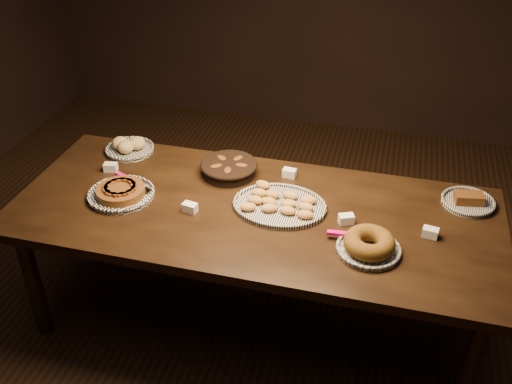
% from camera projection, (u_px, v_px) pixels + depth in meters
% --- Properties ---
extents(ground, '(5.00, 5.00, 0.00)m').
position_uv_depth(ground, '(254.00, 318.00, 3.22)').
color(ground, black).
rests_on(ground, ground).
extents(buffet_table, '(2.40, 1.00, 0.75)m').
position_uv_depth(buffet_table, '(254.00, 221.00, 2.84)').
color(buffet_table, black).
rests_on(buffet_table, ground).
extents(apple_tart_plate, '(0.34, 0.34, 0.06)m').
position_uv_depth(apple_tart_plate, '(121.00, 192.00, 2.89)').
color(apple_tart_plate, white).
rests_on(apple_tart_plate, buffet_table).
extents(madeleine_platter, '(0.46, 0.38, 0.05)m').
position_uv_depth(madeleine_platter, '(279.00, 204.00, 2.81)').
color(madeleine_platter, black).
rests_on(madeleine_platter, buffet_table).
extents(bundt_cake_plate, '(0.34, 0.29, 0.09)m').
position_uv_depth(bundt_cake_plate, '(369.00, 245.00, 2.51)').
color(bundt_cake_plate, black).
rests_on(bundt_cake_plate, buffet_table).
extents(croissant_basket, '(0.32, 0.32, 0.08)m').
position_uv_depth(croissant_basket, '(229.00, 167.00, 3.05)').
color(croissant_basket, black).
rests_on(croissant_basket, buffet_table).
extents(bread_roll_plate, '(0.28, 0.28, 0.09)m').
position_uv_depth(bread_roll_plate, '(129.00, 147.00, 3.27)').
color(bread_roll_plate, white).
rests_on(bread_roll_plate, buffet_table).
extents(loaf_plate, '(0.26, 0.26, 0.06)m').
position_uv_depth(loaf_plate, '(468.00, 201.00, 2.83)').
color(loaf_plate, black).
rests_on(loaf_plate, buffet_table).
extents(tent_cards, '(1.76, 0.49, 0.04)m').
position_uv_depth(tent_cards, '(268.00, 198.00, 2.85)').
color(tent_cards, white).
rests_on(tent_cards, buffet_table).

